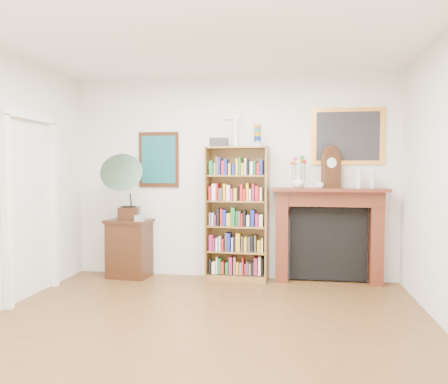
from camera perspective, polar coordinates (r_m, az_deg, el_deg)
name	(u,v)px	position (r m, az deg, el deg)	size (l,w,h in m)	color
room	(191,183)	(3.61, -4.27, 1.18)	(4.51, 5.01, 2.81)	#4F3618
door_casing	(32,191)	(5.61, -23.81, 0.17)	(0.08, 1.02, 2.17)	white
teal_poster	(159,160)	(6.28, -8.51, 4.21)	(0.58, 0.04, 0.78)	black
small_picture	(232,108)	(6.11, 1.05, 10.87)	(0.26, 0.04, 0.30)	white
gilt_painting	(348,136)	(6.06, 15.84, 7.02)	(0.95, 0.04, 0.75)	gold
bookshelf	(237,206)	(5.92, 1.72, -1.83)	(0.86, 0.36, 2.09)	brown
side_cabinet	(129,248)	(6.30, -12.26, -7.20)	(0.59, 0.43, 0.81)	black
fireplace	(328,226)	(5.98, 13.48, -4.39)	(1.51, 0.39, 1.27)	#501C12
gramophone	(124,183)	(6.10, -12.88, 1.14)	(0.69, 0.80, 0.91)	black
cd_stack	(139,218)	(6.03, -10.98, -3.37)	(0.12, 0.12, 0.08)	#A1A0AC
mantel_clock	(331,169)	(5.91, 13.80, 2.98)	(0.26, 0.20, 0.52)	black
flower_vase	(298,182)	(5.85, 9.67, 1.36)	(0.16, 0.16, 0.17)	silver
teacup	(320,185)	(5.81, 12.47, 0.85)	(0.09, 0.09, 0.07)	silver
bottle_left	(359,179)	(5.91, 17.17, 1.64)	(0.07, 0.07, 0.24)	silver
bottle_right	(372,180)	(5.98, 18.80, 1.44)	(0.06, 0.06, 0.20)	silver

